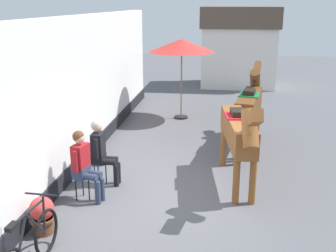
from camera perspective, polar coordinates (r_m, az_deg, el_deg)
ground_plane at (r=11.04m, az=3.32°, el=-2.62°), size 40.00×40.00×0.00m
pub_facade_wall at (r=9.72m, az=-12.43°, el=3.75°), size 0.34×14.00×3.40m
distant_cottage at (r=19.02m, az=9.80°, el=10.95°), size 3.40×2.60×3.50m
seated_visitor_near at (r=7.92m, az=-11.66°, el=-4.96°), size 0.61×0.48×1.39m
seated_visitor_far at (r=8.55m, az=-9.28°, el=-3.19°), size 0.61×0.49×1.39m
saddled_horse_near at (r=8.39m, az=9.87°, el=-0.84°), size 0.72×2.99×2.06m
saddled_horse_far at (r=10.86m, az=11.33°, el=3.13°), size 0.81×2.97×2.06m
flower_planter_near at (r=7.17m, az=-17.14°, el=-11.72°), size 0.43×0.43×0.64m
flower_planter_far at (r=9.85m, az=-9.74°, el=-3.23°), size 0.43×0.43×0.64m
leaning_bicycle at (r=6.21m, az=-18.81°, el=-15.97°), size 0.50×1.76×1.02m
cafe_parasol at (r=13.13m, az=1.92°, el=11.10°), size 2.10×2.10×2.58m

